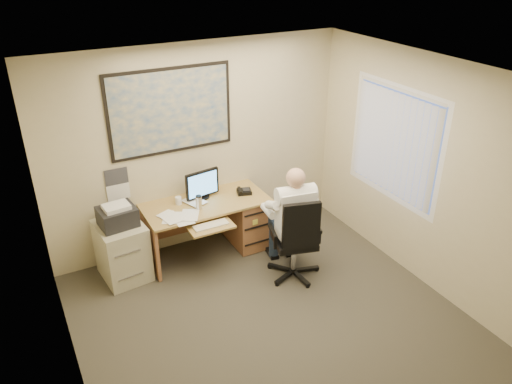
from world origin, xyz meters
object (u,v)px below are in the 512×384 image
person (294,223)px  office_chair (297,253)px  filing_cabinet (122,246)px  desk (229,217)px

person → office_chair: bearing=-70.4°
filing_cabinet → office_chair: office_chair is taller
desk → filing_cabinet: 1.46m
desk → office_chair: 1.12m
desk → filing_cabinet: bearing=-179.0°
office_chair → desk: bearing=127.8°
office_chair → person: size_ratio=0.79×
filing_cabinet → office_chair: 2.14m
filing_cabinet → office_chair: (1.88, -1.01, -0.10)m
desk → filing_cabinet: size_ratio=1.58×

